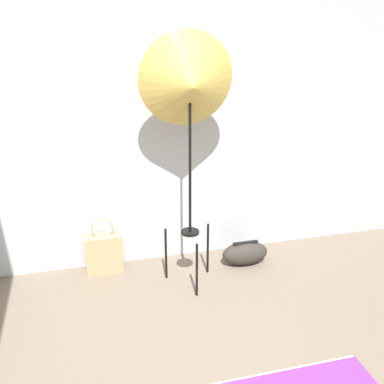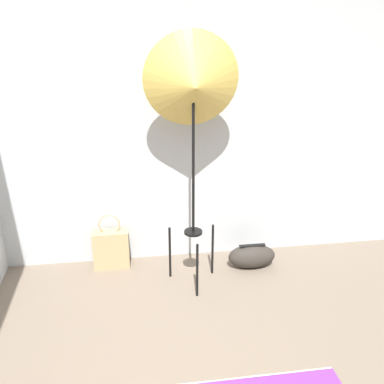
# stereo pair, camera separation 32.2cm
# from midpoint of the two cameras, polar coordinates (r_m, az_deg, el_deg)

# --- Properties ---
(wall_back) EXTENTS (8.00, 0.05, 2.60)m
(wall_back) POSITION_cam_midpoint_polar(r_m,az_deg,el_deg) (3.76, -2.74, 9.48)
(wall_back) COLOR #B7BCC1
(wall_back) RESTS_ON ground_plane
(photo_umbrella) EXTENTS (0.71, 0.39, 2.00)m
(photo_umbrella) POSITION_cam_midpoint_polar(r_m,az_deg,el_deg) (3.27, 3.08, 13.34)
(photo_umbrella) COLOR black
(photo_umbrella) RESTS_ON ground_plane
(tote_bag) EXTENTS (0.31, 0.13, 0.51)m
(tote_bag) POSITION_cam_midpoint_polar(r_m,az_deg,el_deg) (3.99, -7.97, -7.19)
(tote_bag) COLOR tan
(tote_bag) RESTS_ON ground_plane
(duffel_bag) EXTENTS (0.42, 0.21, 0.22)m
(duffel_bag) POSITION_cam_midpoint_polar(r_m,az_deg,el_deg) (4.05, 9.89, -8.09)
(duffel_bag) COLOR #332D28
(duffel_bag) RESTS_ON ground_plane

